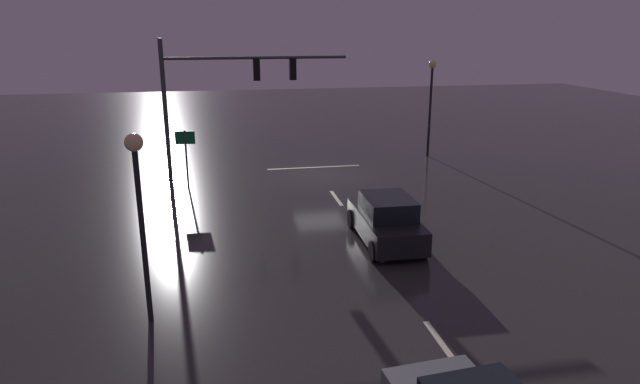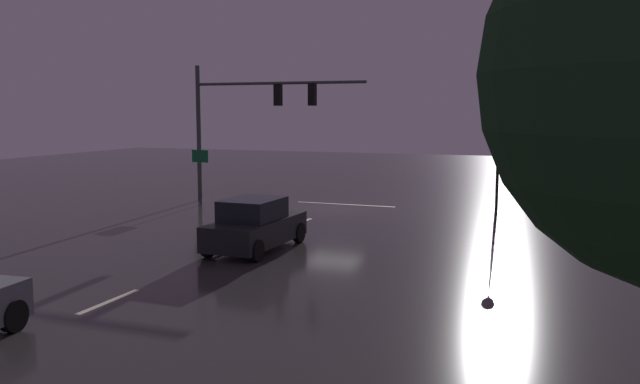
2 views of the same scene
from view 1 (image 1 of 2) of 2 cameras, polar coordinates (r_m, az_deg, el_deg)
ground_plane at (r=28.40m, az=-0.04°, el=1.74°), size 80.00×80.00×0.00m
traffic_signal_assembly at (r=27.56m, az=-9.71°, el=10.78°), size 8.90×0.47×6.77m
lane_dash_far at (r=24.63m, az=1.67°, el=-0.61°), size 0.16×2.20×0.01m
lane_dash_mid at (r=19.16m, az=5.50°, el=-5.87°), size 0.16×2.20×0.01m
lane_dash_near at (r=14.13m, az=12.43°, el=-15.00°), size 0.16×2.20×0.01m
stop_bar at (r=29.96m, az=-0.62°, el=2.55°), size 5.00×0.16×0.01m
car_approaching at (r=19.59m, az=6.78°, el=-2.91°), size 1.97×4.40×1.70m
street_lamp_left_kerb at (r=32.60m, az=11.30°, el=10.14°), size 0.44×0.44×5.47m
street_lamp_right_kerb at (r=14.12m, az=-18.07°, el=-0.10°), size 0.44×0.44×4.92m
route_sign at (r=26.58m, az=-13.59°, el=4.57°), size 0.90×0.13×2.72m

